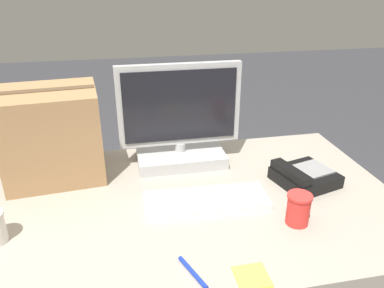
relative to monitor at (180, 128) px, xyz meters
name	(u,v)px	position (x,y,z in m)	size (l,w,h in m)	color
office_desk	(146,287)	(-0.19, -0.29, -0.52)	(1.80, 0.90, 0.75)	#A89E8E
monitor	(180,128)	(0.00, 0.00, 0.00)	(0.48, 0.23, 0.41)	#B7B7B7
keyboard	(206,200)	(0.03, -0.32, -0.14)	(0.43, 0.17, 0.03)	silver
desk_phone	(304,176)	(0.42, -0.27, -0.12)	(0.24, 0.23, 0.08)	black
paper_cup_right	(298,209)	(0.29, -0.49, -0.10)	(0.08, 0.08, 0.10)	red
cardboard_box	(53,134)	(-0.48, -0.01, 0.02)	(0.37, 0.32, 0.34)	#9E754C
pen_marker	(193,272)	(-0.08, -0.64, -0.14)	(0.06, 0.12, 0.01)	#1933B2
sticky_note_pad	(252,277)	(0.07, -0.68, -0.15)	(0.09, 0.09, 0.01)	#E5DB4C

